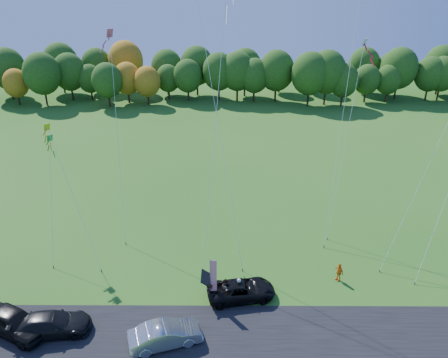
{
  "coord_description": "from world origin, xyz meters",
  "views": [
    {
      "loc": [
        0.16,
        -26.02,
        22.03
      ],
      "look_at": [
        0.0,
        6.0,
        7.0
      ],
      "focal_mm": 35.0,
      "sensor_mm": 36.0,
      "label": 1
    }
  ],
  "objects_px": {
    "black_suv": "(241,290)",
    "silver_sedan": "(165,335)",
    "person_east": "(339,272)",
    "feather_flag": "(213,276)"
  },
  "relations": [
    {
      "from": "silver_sedan",
      "to": "feather_flag",
      "type": "distance_m",
      "value": 5.34
    },
    {
      "from": "black_suv",
      "to": "silver_sedan",
      "type": "bearing_deg",
      "value": 121.94
    },
    {
      "from": "black_suv",
      "to": "feather_flag",
      "type": "distance_m",
      "value": 2.66
    },
    {
      "from": "person_east",
      "to": "feather_flag",
      "type": "height_order",
      "value": "feather_flag"
    },
    {
      "from": "black_suv",
      "to": "silver_sedan",
      "type": "xyz_separation_m",
      "value": [
        -5.08,
        -4.57,
        0.08
      ]
    },
    {
      "from": "black_suv",
      "to": "person_east",
      "type": "distance_m",
      "value": 8.06
    },
    {
      "from": "black_suv",
      "to": "silver_sedan",
      "type": "relative_size",
      "value": 1.07
    },
    {
      "from": "black_suv",
      "to": "silver_sedan",
      "type": "distance_m",
      "value": 6.83
    },
    {
      "from": "silver_sedan",
      "to": "person_east",
      "type": "height_order",
      "value": "silver_sedan"
    },
    {
      "from": "black_suv",
      "to": "person_east",
      "type": "xyz_separation_m",
      "value": [
        7.77,
        2.13,
        0.07
      ]
    }
  ]
}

